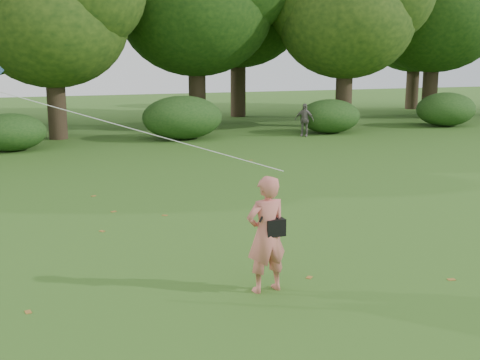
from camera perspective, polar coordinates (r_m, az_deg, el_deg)
name	(u,v)px	position (r m, az deg, el deg)	size (l,w,h in m)	color
ground	(335,303)	(9.02, 9.01, -11.46)	(100.00, 100.00, 0.00)	#265114
man_kite_flyer	(266,234)	(9.06, 2.50, -5.17)	(0.65, 0.43, 1.79)	#DA7266
bystander_right	(304,120)	(27.18, 6.11, 5.69)	(0.86, 0.36, 1.47)	slate
crossbody_bag	(274,226)	(9.05, 3.26, -4.42)	(0.43, 0.20, 0.71)	black
tree_line	(125,13)	(30.63, -10.87, 15.33)	(54.70, 15.30, 9.48)	#3A2D1E
shrub_band	(96,124)	(25.09, -13.49, 5.22)	(39.15, 3.22, 1.88)	#264919
fallen_leaves	(219,242)	(11.66, -1.98, -5.90)	(7.91, 15.08, 0.01)	#956328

